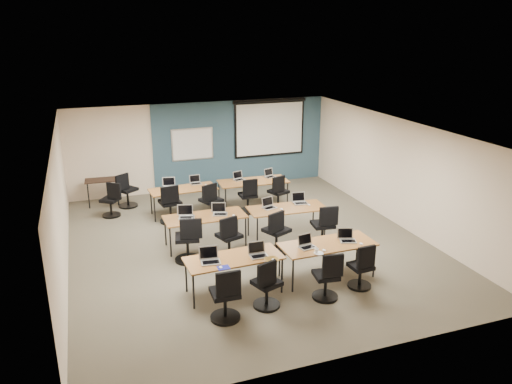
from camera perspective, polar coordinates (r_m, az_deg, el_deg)
name	(u,v)px	position (r m, az deg, el deg)	size (l,w,h in m)	color
floor	(249,244)	(11.77, -0.83, -5.91)	(8.00, 9.00, 0.02)	#6B6354
ceiling	(248,130)	(10.94, -0.89, 7.09)	(8.00, 9.00, 0.02)	white
wall_back	(202,146)	(15.46, -6.23, 5.22)	(8.00, 0.04, 2.70)	beige
wall_front	(348,279)	(7.49, 10.42, -9.77)	(8.00, 0.04, 2.70)	beige
wall_left	(60,210)	(10.77, -21.47, -1.88)	(0.04, 9.00, 2.70)	beige
wall_right	(399,173)	(13.06, 16.01, 2.15)	(0.04, 9.00, 2.70)	beige
blue_accent_panel	(241,143)	(15.76, -1.77, 5.57)	(5.50, 0.04, 2.70)	#3D5977
whiteboard	(192,144)	(15.30, -7.28, 5.43)	(1.28, 0.03, 0.98)	silver
projector_screen	(270,125)	(15.90, 1.58, 7.66)	(2.40, 0.10, 1.82)	black
training_table_front_left	(234,260)	(9.45, -2.56, -7.73)	(1.83, 0.76, 0.73)	brown
training_table_front_right	(328,245)	(10.12, 8.18, -6.07)	(1.91, 0.79, 0.73)	brown
training_table_mid_left	(205,218)	(11.47, -5.85, -2.96)	(1.86, 0.78, 0.73)	#A25F2C
training_table_mid_right	(287,209)	(11.95, 3.55, -2.00)	(1.86, 0.77, 0.73)	brown
training_table_back_left	(183,190)	(13.47, -8.32, 0.21)	(1.78, 0.74, 0.73)	#925A2A
training_table_back_right	(253,182)	(13.99, -0.33, 1.12)	(1.94, 0.81, 0.73)	#A5672F
laptop_0	(210,258)	(9.28, -5.30, -7.56)	(0.36, 0.30, 0.27)	#A6A5A9
mouse_0	(221,267)	(9.06, -4.06, -8.57)	(0.06, 0.09, 0.03)	white
task_chair_0	(226,299)	(8.74, -3.46, -12.10)	(0.53, 0.53, 1.01)	black
laptop_1	(258,253)	(9.47, 0.22, -6.94)	(0.33, 0.28, 0.25)	#BCBCBD
mouse_1	(273,259)	(9.33, 1.97, -7.70)	(0.06, 0.10, 0.04)	white
task_chair_1	(267,288)	(9.08, 1.23, -10.90)	(0.51, 0.50, 0.98)	black
laptop_2	(306,244)	(9.88, 5.79, -5.94)	(0.32, 0.27, 0.24)	silver
mouse_2	(324,250)	(9.77, 7.79, -6.61)	(0.06, 0.10, 0.04)	white
task_chair_2	(327,280)	(9.44, 8.16, -9.91)	(0.49, 0.49, 0.97)	black
laptop_3	(347,238)	(10.27, 10.35, -5.18)	(0.32, 0.27, 0.24)	#B3B3B3
mouse_3	(361,244)	(10.18, 11.94, -5.80)	(0.06, 0.10, 0.03)	white
task_chair_3	(362,270)	(9.93, 11.99, -8.72)	(0.46, 0.46, 0.95)	black
laptop_4	(186,214)	(11.43, -7.99, -2.54)	(0.36, 0.30, 0.27)	#BBBBC0
mouse_4	(192,219)	(11.32, -7.33, -3.02)	(0.06, 0.09, 0.03)	white
task_chair_4	(188,243)	(10.83, -7.73, -5.80)	(0.57, 0.57, 1.05)	black
laptop_5	(220,211)	(11.53, -4.18, -2.23)	(0.33, 0.28, 0.25)	silver
mouse_5	(234,215)	(11.42, -2.57, -2.68)	(0.06, 0.09, 0.03)	white
task_chair_5	(229,240)	(10.94, -3.10, -5.52)	(0.54, 0.52, 1.00)	black
laptop_6	(269,205)	(11.90, 1.46, -1.53)	(0.31, 0.27, 0.24)	#B6B5C1
mouse_6	(282,209)	(11.81, 2.94, -1.95)	(0.06, 0.10, 0.04)	white
task_chair_6	(276,235)	(11.14, 2.34, -4.97)	(0.60, 0.56, 1.03)	black
laptop_7	(300,201)	(12.25, 5.02, -0.99)	(0.34, 0.29, 0.26)	silver
mouse_7	(309,205)	(12.14, 6.08, -1.47)	(0.06, 0.09, 0.03)	white
task_chair_7	(324,229)	(11.59, 7.77, -4.22)	(0.54, 0.54, 1.02)	black
laptop_8	(169,185)	(13.61, -9.86, 0.80)	(0.34, 0.29, 0.26)	#B0B0B3
mouse_8	(173,189)	(13.45, -9.44, 0.38)	(0.06, 0.09, 0.03)	white
task_chair_8	(170,207)	(13.02, -9.76, -1.68)	(0.57, 0.57, 1.05)	black
laptop_9	(195,182)	(13.83, -6.94, 1.19)	(0.30, 0.25, 0.23)	#ACACAC
mouse_9	(206,185)	(13.66, -5.73, 0.82)	(0.06, 0.10, 0.03)	white
task_chair_9	(211,204)	(13.08, -5.17, -1.42)	(0.59, 0.55, 1.03)	black
laptop_10	(239,178)	(14.09, -2.01, 1.64)	(0.30, 0.25, 0.23)	#BEBDC0
mouse_10	(245,180)	(14.03, -1.24, 1.38)	(0.06, 0.09, 0.03)	white
task_chair_10	(248,198)	(13.55, -0.87, -0.74)	(0.50, 0.50, 0.98)	black
laptop_11	(270,175)	(14.35, 1.56, 1.97)	(0.30, 0.26, 0.23)	#B7B7B8
mouse_11	(278,177)	(14.30, 2.49, 1.70)	(0.06, 0.10, 0.03)	white
task_chair_11	(278,195)	(13.80, 2.57, -0.36)	(0.54, 0.52, 1.00)	black
blue_mousepad	(224,268)	(9.07, -3.73, -8.62)	(0.22, 0.18, 0.01)	navy
snack_bowl	(272,260)	(9.24, 1.79, -7.80)	(0.31, 0.31, 0.08)	brown
snack_plate	(319,253)	(9.66, 7.18, -6.95)	(0.19, 0.19, 0.01)	white
coffee_cup	(317,251)	(9.65, 6.93, -6.70)	(0.07, 0.07, 0.07)	white
utility_table	(102,183)	(14.73, -17.21, 1.03)	(0.91, 0.51, 0.75)	black
spare_chair_a	(126,193)	(14.41, -14.60, -0.12)	(0.60, 0.53, 1.01)	black
spare_chair_b	(112,202)	(13.81, -16.17, -1.16)	(0.55, 0.48, 0.97)	black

